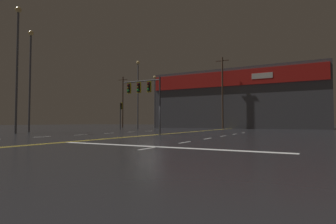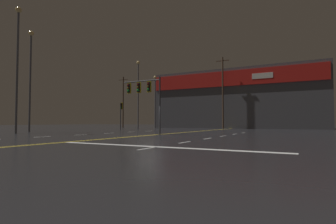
{
  "view_description": "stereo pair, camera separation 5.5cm",
  "coord_description": "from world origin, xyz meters",
  "views": [
    {
      "loc": [
        11.18,
        -17.91,
        1.03
      ],
      "look_at": [
        0.0,
        3.36,
        2.0
      ],
      "focal_mm": 28.0,
      "sensor_mm": 36.0,
      "label": 1
    },
    {
      "loc": [
        11.23,
        -17.89,
        1.03
      ],
      "look_at": [
        0.0,
        3.36,
        2.0
      ],
      "focal_mm": 28.0,
      "sensor_mm": 36.0,
      "label": 2
    }
  ],
  "objects": [
    {
      "name": "ground_plane",
      "position": [
        0.0,
        0.0,
        0.0
      ],
      "size": [
        200.0,
        200.0,
        0.0
      ],
      "primitive_type": "plane",
      "color": "black"
    },
    {
      "name": "streetlight_median_approach",
      "position": [
        -12.79,
        17.2,
        6.91
      ],
      "size": [
        0.56,
        0.56,
        11.05
      ],
      "color": "#59595E",
      "rests_on": "ground"
    },
    {
      "name": "streetlight_near_right",
      "position": [
        -13.18,
        23.22,
        6.12
      ],
      "size": [
        0.56,
        0.56,
        9.61
      ],
      "color": "#59595E",
      "rests_on": "ground"
    },
    {
      "name": "utility_pole_row",
      "position": [
        -0.64,
        25.08,
        5.68
      ],
      "size": [
        45.62,
        0.26,
        12.05
      ],
      "color": "#4C3828",
      "rests_on": "ground"
    },
    {
      "name": "traffic_signal_median",
      "position": [
        -1.43,
        1.41,
        3.85
      ],
      "size": [
        3.83,
        0.36,
        4.95
      ],
      "color": "#38383D",
      "rests_on": "ground"
    },
    {
      "name": "building_backdrop",
      "position": [
        0.0,
        30.97,
        5.17
      ],
      "size": [
        29.58,
        10.23,
        10.31
      ],
      "color": "#4C4C51",
      "rests_on": "ground"
    },
    {
      "name": "streetlight_far_right",
      "position": [
        -12.89,
        -2.83,
        7.45
      ],
      "size": [
        0.56,
        0.56,
        12.07
      ],
      "color": "#59595E",
      "rests_on": "ground"
    },
    {
      "name": "traffic_signal_corner_northwest",
      "position": [
        -12.43,
        12.33,
        2.89
      ],
      "size": [
        0.42,
        0.36,
        3.93
      ],
      "color": "#38383D",
      "rests_on": "ground"
    },
    {
      "name": "streetlight_far_left",
      "position": [
        -15.42,
        0.23,
        6.95
      ],
      "size": [
        0.56,
        0.56,
        11.15
      ],
      "color": "#59595E",
      "rests_on": "ground"
    },
    {
      "name": "road_markings",
      "position": [
        1.16,
        -1.71,
        0.0
      ],
      "size": [
        16.65,
        60.0,
        0.01
      ],
      "color": "gold",
      "rests_on": "ground"
    }
  ]
}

